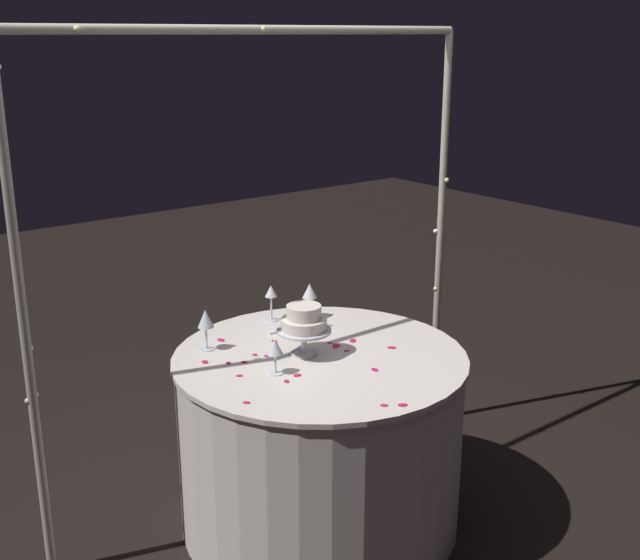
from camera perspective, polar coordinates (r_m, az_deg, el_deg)
name	(u,v)px	position (r m, az deg, el deg)	size (l,w,h in m)	color
ground_plane	(320,518)	(3.57, 0.00, -16.66)	(12.00, 12.00, 0.00)	black
decorative_arch	(268,197)	(3.31, -3.75, 5.98)	(2.12, 0.06, 2.02)	#B7B29E
main_table	(320,439)	(3.37, 0.00, -11.33)	(1.19, 1.19, 0.75)	silver
tiered_cake	(304,322)	(3.17, -1.16, -3.04)	(0.22, 0.22, 0.21)	silver
wine_glass_0	(275,349)	(3.01, -3.25, -4.93)	(0.06, 0.06, 0.14)	silver
wine_glass_1	(271,294)	(3.55, -3.53, -1.02)	(0.06, 0.06, 0.16)	silver
wine_glass_2	(206,320)	(3.25, -8.20, -2.87)	(0.07, 0.07, 0.17)	silver
wine_glass_3	(310,292)	(3.58, -0.74, -0.89)	(0.07, 0.07, 0.16)	silver
cake_knife	(297,330)	(3.47, -1.68, -3.57)	(0.29, 0.10, 0.01)	silver
rose_petal_0	(403,405)	(2.81, 5.94, -8.89)	(0.04, 0.02, 0.00)	#C61951
rose_petal_1	(290,325)	(3.53, -2.17, -3.24)	(0.03, 0.02, 0.00)	#C61951
rose_petal_2	(375,370)	(3.08, 3.94, -6.42)	(0.03, 0.02, 0.00)	#C61951
rose_petal_3	(246,402)	(2.82, -5.29, -8.73)	(0.03, 0.02, 0.00)	#C61951
rose_petal_4	(337,345)	(3.30, 1.21, -4.68)	(0.04, 0.03, 0.00)	#C61951
rose_petal_5	(297,375)	(3.02, -1.63, -6.83)	(0.03, 0.02, 0.00)	#C61951
rose_petal_6	(228,363)	(3.15, -6.58, -5.92)	(0.03, 0.02, 0.00)	#C61951
rose_petal_7	(330,343)	(3.33, 0.71, -4.52)	(0.03, 0.02, 0.00)	#C61951
rose_petal_8	(221,340)	(3.38, -7.11, -4.28)	(0.04, 0.03, 0.00)	#C61951
rose_petal_9	(286,326)	(3.51, -2.48, -3.33)	(0.03, 0.02, 0.00)	#C61951
rose_petal_10	(267,356)	(3.20, -3.80, -5.44)	(0.03, 0.02, 0.00)	#C61951
rose_petal_11	(286,381)	(2.98, -2.42, -7.26)	(0.03, 0.02, 0.00)	#C61951
rose_petal_12	(353,341)	(3.35, 2.36, -4.36)	(0.04, 0.03, 0.00)	#C61951
rose_petal_13	(255,355)	(3.22, -4.69, -5.36)	(0.03, 0.02, 0.00)	#C61951
rose_petal_14	(205,362)	(3.17, -8.25, -5.82)	(0.04, 0.03, 0.00)	#C61951
rose_petal_15	(245,362)	(3.15, -5.43, -5.87)	(0.03, 0.02, 0.00)	#C61951
rose_petal_16	(392,348)	(3.29, 5.15, -4.84)	(0.04, 0.03, 0.00)	#C61951
rose_petal_17	(336,347)	(3.29, 1.13, -4.80)	(0.04, 0.02, 0.00)	#C61951
rose_petal_18	(274,341)	(3.35, -3.29, -4.39)	(0.03, 0.02, 0.00)	#C61951
rose_petal_19	(384,405)	(2.80, 4.61, -8.93)	(0.03, 0.02, 0.00)	#C61951
rose_petal_20	(239,376)	(3.04, -5.80, -6.82)	(0.03, 0.02, 0.00)	#C61951
rose_petal_21	(347,351)	(3.25, 1.93, -5.08)	(0.03, 0.02, 0.00)	#C61951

